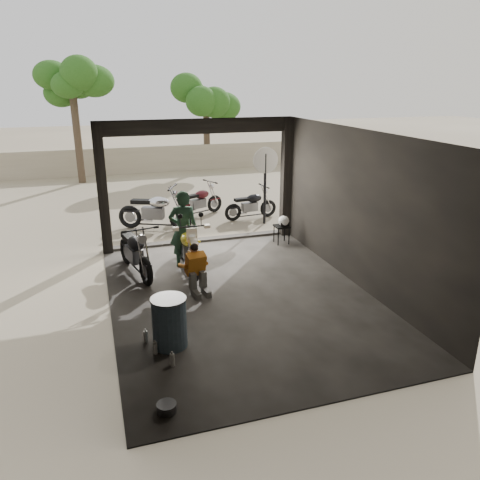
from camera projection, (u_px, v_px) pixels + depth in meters
ground at (240, 296)px, 9.32m from camera, size 80.00×80.00×0.00m
garage at (232, 227)px, 9.40m from camera, size 7.00×7.13×3.20m
boundary_wall at (149, 159)px, 21.75m from camera, size 18.00×0.30×1.20m
tree_left at (72, 83)px, 18.44m from camera, size 2.20×2.20×5.60m
tree_right at (206, 92)px, 21.60m from camera, size 2.20×2.20×5.00m
main_bike at (187, 244)px, 10.46m from camera, size 0.77×1.83×1.21m
left_bike at (135, 248)px, 10.22m from camera, size 1.08×1.89×1.20m
outside_bike_a at (155, 208)px, 13.33m from camera, size 2.05×1.51×1.28m
outside_bike_b at (199, 199)px, 14.74m from camera, size 1.69×1.23×1.06m
outside_bike_c at (251, 203)px, 14.39m from camera, size 1.57×0.78×1.02m
rider at (183, 229)px, 10.55m from camera, size 0.72×0.53×1.79m
mechanic at (198, 271)px, 9.28m from camera, size 0.59×0.75×0.99m
stool at (282, 228)px, 12.19m from camera, size 0.36×0.36×0.50m
helmet at (284, 221)px, 12.08m from camera, size 0.38×0.38×0.28m
oil_drum at (169, 323)px, 7.43m from camera, size 0.59×0.59×0.85m
sign_post at (265, 173)px, 13.57m from camera, size 0.76×0.08×2.28m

